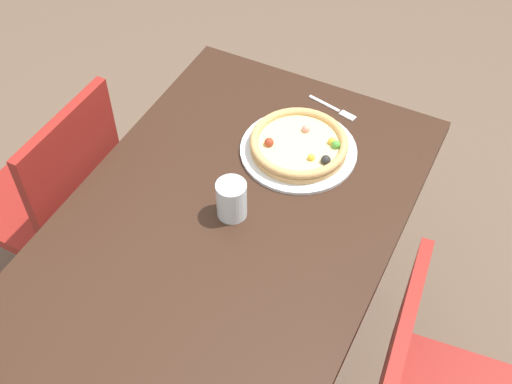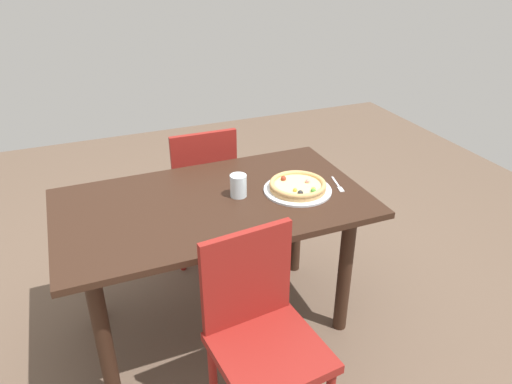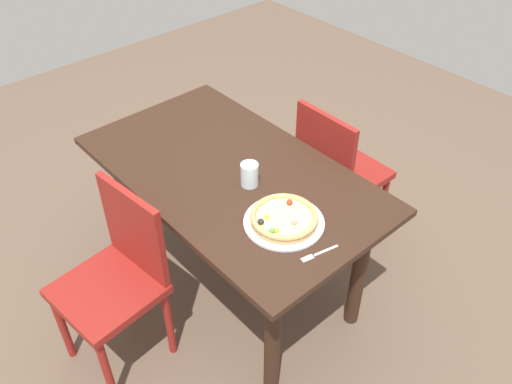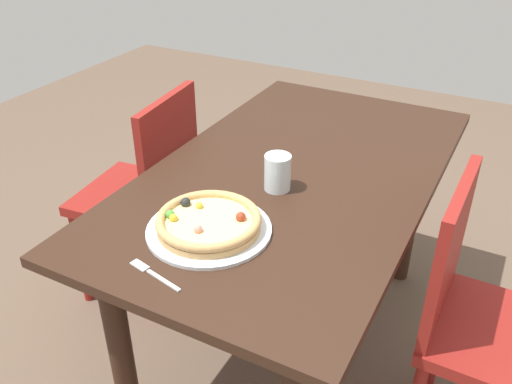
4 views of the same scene
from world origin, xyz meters
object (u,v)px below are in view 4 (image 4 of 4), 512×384
object	(u,v)px
chair_near	(481,319)
plate	(209,230)
chair_far	(147,190)
pizza	(208,222)
drinking_glass	(277,172)
fork	(151,273)
dining_table	(294,202)

from	to	relation	value
chair_near	plate	bearing A→B (deg)	-65.80
chair_near	chair_far	bearing A→B (deg)	-95.08
pizza	drinking_glass	xyz separation A→B (m)	(0.28, -0.06, 0.02)
plate	fork	world-z (taller)	plate
drinking_glass	plate	bearing A→B (deg)	167.88
dining_table	chair_near	distance (m)	0.65
pizza	fork	bearing A→B (deg)	172.61
chair_far	plate	bearing A→B (deg)	-133.08
chair_near	fork	distance (m)	0.92
fork	drinking_glass	xyz separation A→B (m)	(0.49, -0.09, 0.05)
plate	fork	size ratio (longest dim) A/B	2.01
plate	chair_near	bearing A→B (deg)	-66.51
chair_far	plate	xyz separation A→B (m)	(-0.43, -0.57, 0.26)
dining_table	fork	bearing A→B (deg)	171.81
dining_table	pizza	size ratio (longest dim) A/B	5.24
dining_table	plate	distance (m)	0.43
pizza	chair_near	bearing A→B (deg)	-66.54
chair_near	pizza	world-z (taller)	chair_near
chair_near	drinking_glass	distance (m)	0.70
chair_far	pizza	xyz separation A→B (m)	(-0.43, -0.57, 0.29)
chair_near	drinking_glass	xyz separation A→B (m)	(-0.02, 0.63, 0.31)
plate	dining_table	bearing A→B (deg)	-8.47
dining_table	drinking_glass	distance (m)	0.22
dining_table	chair_far	bearing A→B (deg)	88.62
chair_near	chair_far	distance (m)	1.26
chair_far	dining_table	bearing A→B (deg)	-97.48
chair_near	dining_table	bearing A→B (deg)	-99.43
chair_far	plate	size ratio (longest dim) A/B	2.69
pizza	chair_far	bearing A→B (deg)	52.98
drinking_glass	dining_table	bearing A→B (deg)	-0.19
plate	drinking_glass	xyz separation A→B (m)	(0.28, -0.06, 0.05)
dining_table	plate	world-z (taller)	plate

